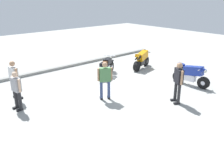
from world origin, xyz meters
TOP-DOWN VIEW (x-y plane):
  - ground_plane at (0.00, 0.00)m, footprint 40.00×40.00m
  - curb_edge at (0.00, 4.60)m, footprint 14.00×0.30m
  - motorcycle_black_cruiser at (0.50, 1.65)m, footprint 1.89×1.10m
  - motorcycle_orange_sportbike at (3.11, 1.33)m, footprint 1.92×0.88m
  - motorcycle_blue_sportbike at (2.81, -2.31)m, footprint 0.70×1.96m
  - person_in_white_shirt at (-4.52, 1.84)m, footprint 0.35×0.67m
  - person_in_gray_shirt at (-4.82, 0.74)m, footprint 0.36×0.63m
  - person_in_green_shirt at (-1.57, -0.78)m, footprint 0.62×0.48m
  - person_in_black_shirt at (0.54, -3.04)m, footprint 0.51×0.62m

SIDE VIEW (x-z plane):
  - ground_plane at x=0.00m, z-range 0.00..0.00m
  - curb_edge at x=0.00m, z-range 0.00..0.15m
  - motorcycle_black_cruiser at x=0.50m, z-range -0.02..1.06m
  - motorcycle_orange_sportbike at x=3.11m, z-range 0.02..1.17m
  - motorcycle_blue_sportbike at x=2.81m, z-range 0.02..1.17m
  - person_in_gray_shirt at x=-4.82m, z-range 0.10..1.68m
  - person_in_green_shirt at x=-1.57m, z-range 0.12..1.83m
  - person_in_white_shirt at x=-4.52m, z-range 0.13..1.86m
  - person_in_black_shirt at x=0.54m, z-range 0.14..1.93m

